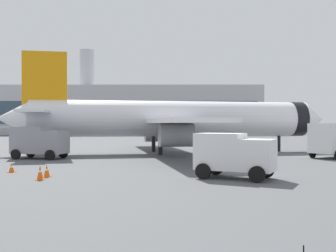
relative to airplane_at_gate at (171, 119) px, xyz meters
The scene contains 9 objects.
airplane_at_gate is the anchor object (origin of this frame).
airplane_taxiing 68.58m from the airplane_at_gate, 118.67° to the left, with size 22.30×24.71×7.26m.
service_truck 14.09m from the airplane_at_gate, 150.79° to the right, with size 5.18×3.45×2.90m.
fuel_truck 16.37m from the airplane_at_gate, 20.28° to the right, with size 6.27×5.46×3.20m.
cargo_van 19.99m from the airplane_at_gate, 80.59° to the right, with size 4.83×3.88×2.60m.
safety_cone_near 20.71m from the airplane_at_gate, 112.18° to the right, with size 0.44×0.44×0.74m.
safety_cone_mid 21.84m from the airplane_at_gate, 110.91° to the right, with size 0.44×0.44×0.84m.
safety_cone_far 20.09m from the airplane_at_gate, 122.73° to the right, with size 0.44×0.44×0.61m.
terminal_building 81.44m from the airplane_at_gate, 98.71° to the left, with size 77.97×23.48×26.31m.
Camera 1 is at (0.34, -2.28, 3.14)m, focal length 41.84 mm.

